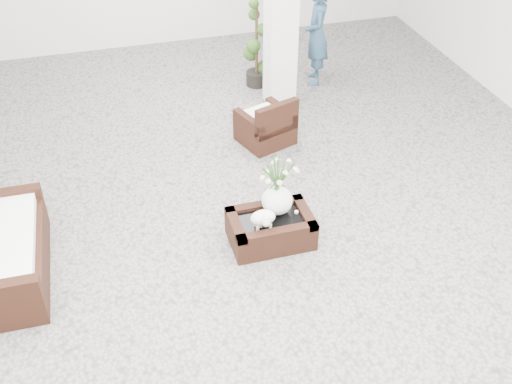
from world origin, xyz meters
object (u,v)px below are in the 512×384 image
object	(u,v)px
armchair	(265,120)
topiary	(257,44)
loveseat	(3,245)
coffee_table	(271,230)

from	to	relation	value
armchair	topiary	distance (m)	1.74
topiary	loveseat	bearing A→B (deg)	-136.77
coffee_table	armchair	world-z (taller)	armchair
armchair	loveseat	xyz separation A→B (m)	(-3.30, -1.77, 0.08)
loveseat	topiary	world-z (taller)	topiary
coffee_table	loveseat	xyz separation A→B (m)	(-2.76, 0.23, 0.27)
coffee_table	loveseat	size ratio (longest dim) A/B	0.57
topiary	coffee_table	bearing A→B (deg)	-103.73
armchair	topiary	size ratio (longest dim) A/B	0.50
loveseat	topiary	distance (m)	5.02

